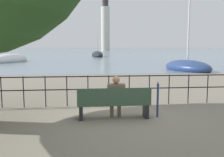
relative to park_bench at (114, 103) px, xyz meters
name	(u,v)px	position (x,y,z in m)	size (l,w,h in m)	color
ground_plane	(114,118)	(0.00, 0.07, -0.44)	(1000.00, 1000.00, 0.00)	gray
harbor_water	(87,50)	(0.00, 161.45, -0.44)	(600.00, 300.00, 0.01)	slate
park_bench	(114,103)	(0.00, 0.00, 0.00)	(2.06, 0.45, 0.90)	#334C38
seated_person_left	(116,95)	(0.07, 0.08, 0.23)	(0.48, 0.35, 1.22)	brown
promenade_railing	(109,86)	(0.00, 1.66, 0.25)	(15.82, 0.04, 1.05)	black
closed_umbrella	(158,97)	(1.28, 0.07, 0.14)	(0.09, 0.09, 1.05)	navy
sailboat_0	(10,59)	(-10.86, 27.81, -0.09)	(4.60, 7.37, 9.18)	white
sailboat_1	(187,67)	(7.94, 13.95, -0.14)	(3.87, 5.87, 9.82)	navy
sailboat_2	(97,55)	(1.56, 45.45, -0.10)	(2.65, 8.50, 7.33)	black
harbor_lighthouse	(105,26)	(9.94, 131.77, 12.97)	(4.75, 4.75, 28.83)	beige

